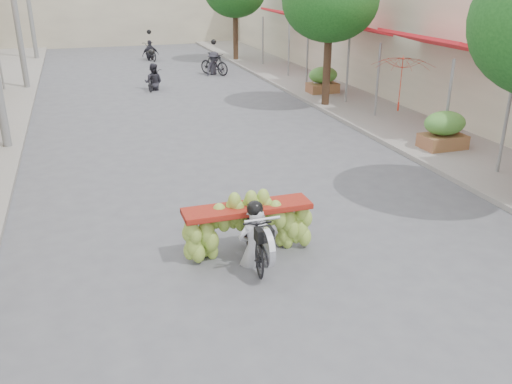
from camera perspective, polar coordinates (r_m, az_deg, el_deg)
The scene contains 11 objects.
sidewalk_right at distance 22.26m, azimuth 9.97°, elevation 9.78°, with size 4.00×60.00×0.12m, color gray.
shophouse_row_right at distance 23.81m, azimuth 22.80°, elevation 16.42°, with size 9.77×40.00×6.00m.
street_tree_mid at distance 20.18m, azimuth 7.81°, elevation 19.35°, with size 3.40×3.40×5.25m.
produce_crate_mid at distance 15.95m, azimuth 19.22°, elevation 6.46°, with size 1.20×0.88×1.16m.
produce_crate_far at distance 22.66m, azimuth 7.06°, elevation 11.84°, with size 1.20×0.88×1.16m.
banana_motorbike at distance 9.30m, azimuth -0.52°, elevation -3.41°, with size 2.26×1.85×1.98m.
market_umbrella at distance 16.91m, azimuth 15.32°, elevation 13.74°, with size 2.18×2.18×1.68m.
pedestrian at distance 22.74m, azimuth 6.61°, elevation 12.67°, with size 1.03×0.94×1.80m.
bg_motorbike_a at distance 24.00m, azimuth -10.80°, elevation 12.35°, with size 1.07×1.53×1.95m.
bg_motorbike_b at distance 27.30m, azimuth -4.45°, elevation 13.91°, with size 1.43×1.80×1.95m.
bg_motorbike_c at distance 32.59m, azimuth -11.10°, elevation 14.82°, with size 1.05×1.77×1.95m.
Camera 1 is at (-3.28, -4.20, 4.67)m, focal length 38.00 mm.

